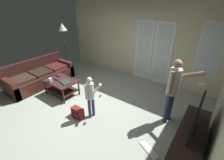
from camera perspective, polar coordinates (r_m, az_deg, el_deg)
ground_plane at (r=4.36m, az=-9.15°, el=-10.03°), size 5.83×5.22×0.02m
wall_back_with_doors at (r=5.64m, az=9.63°, el=14.71°), size 5.83×0.09×2.90m
leather_couch at (r=5.85m, az=-24.98°, el=1.32°), size 0.87×2.17×0.84m
coffee_table at (r=4.91m, az=-18.23°, el=-1.52°), size 0.93×0.65×0.48m
tv_stand at (r=3.56m, az=26.89°, el=-18.82°), size 0.48×1.69×0.42m
flat_screen_tv at (r=3.23m, az=28.93°, el=-11.92°), size 0.08×0.96×0.65m
person_adult at (r=3.60m, az=21.87°, el=-2.42°), size 0.70×0.42×1.57m
person_child at (r=3.66m, az=-7.90°, el=-5.24°), size 0.39×0.30×1.10m
floor_lamp at (r=6.43m, az=-17.90°, el=17.36°), size 0.35×0.35×1.86m
backpack at (r=4.02m, az=-12.68°, el=-11.66°), size 0.32×0.20×0.25m
loose_keyboard at (r=3.39m, az=13.51°, el=-23.90°), size 0.45×0.32×0.02m
laptop_closed at (r=4.69m, az=-16.96°, el=-0.71°), size 0.39×0.30×0.03m
cup_near_edge at (r=4.86m, az=-21.91°, el=0.04°), size 0.09×0.09×0.11m
tv_remote_black at (r=5.13m, az=-19.46°, el=1.38°), size 0.17×0.06×0.02m
dvd_remote_slim at (r=4.92m, az=-20.07°, el=0.14°), size 0.17×0.07×0.02m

